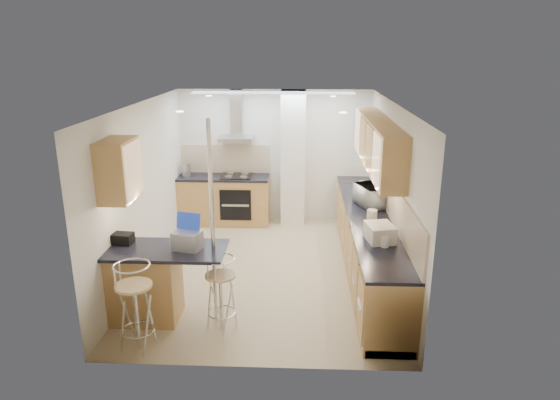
{
  "coord_description": "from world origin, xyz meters",
  "views": [
    {
      "loc": [
        0.5,
        -6.91,
        3.27
      ],
      "look_at": [
        0.19,
        0.2,
        1.06
      ],
      "focal_mm": 32.0,
      "sensor_mm": 36.0,
      "label": 1
    }
  ],
  "objects_px": {
    "microwave": "(373,196)",
    "bread_bin": "(380,233)",
    "bar_stool_near": "(136,307)",
    "laptop": "(187,240)",
    "bar_stool_end": "(221,293)"
  },
  "relations": [
    {
      "from": "laptop",
      "to": "bread_bin",
      "type": "distance_m",
      "value": 2.38
    },
    {
      "from": "laptop",
      "to": "bar_stool_near",
      "type": "relative_size",
      "value": 0.31
    },
    {
      "from": "bar_stool_end",
      "to": "laptop",
      "type": "bearing_deg",
      "value": 73.83
    },
    {
      "from": "microwave",
      "to": "bread_bin",
      "type": "relative_size",
      "value": 1.44
    },
    {
      "from": "microwave",
      "to": "bar_stool_near",
      "type": "height_order",
      "value": "microwave"
    },
    {
      "from": "laptop",
      "to": "bar_stool_near",
      "type": "height_order",
      "value": "laptop"
    },
    {
      "from": "microwave",
      "to": "laptop",
      "type": "relative_size",
      "value": 1.81
    },
    {
      "from": "bar_stool_near",
      "to": "bread_bin",
      "type": "relative_size",
      "value": 2.58
    },
    {
      "from": "microwave",
      "to": "bread_bin",
      "type": "bearing_deg",
      "value": 155.6
    },
    {
      "from": "bar_stool_near",
      "to": "bread_bin",
      "type": "xyz_separation_m",
      "value": [
        2.8,
        1.08,
        0.51
      ]
    },
    {
      "from": "bread_bin",
      "to": "bar_stool_end",
      "type": "bearing_deg",
      "value": -172.64
    },
    {
      "from": "laptop",
      "to": "bar_stool_end",
      "type": "bearing_deg",
      "value": -11.36
    },
    {
      "from": "bar_stool_end",
      "to": "bread_bin",
      "type": "height_order",
      "value": "bread_bin"
    },
    {
      "from": "bar_stool_end",
      "to": "bar_stool_near",
      "type": "bearing_deg",
      "value": 126.9
    },
    {
      "from": "bar_stool_end",
      "to": "microwave",
      "type": "bearing_deg",
      "value": -35.25
    }
  ]
}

